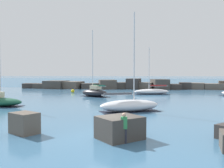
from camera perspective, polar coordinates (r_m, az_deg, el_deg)
name	(u,v)px	position (r m, az deg, el deg)	size (l,w,h in m)	color
ground_plane	(105,138)	(15.41, -1.62, -12.26)	(600.00, 600.00, 0.00)	#3D6B8E
open_sea_beyond	(137,81)	(122.83, 5.66, 0.68)	(400.00, 116.00, 0.01)	#2D5B7F
breakwater_jetty	(135,85)	(62.51, 5.36, -0.25)	(59.00, 6.88, 2.57)	#383330
foreground_rocks	(184,132)	(15.17, 16.11, -10.50)	(17.44, 5.91, 1.37)	#423D38
sailboat_moored_0	(95,92)	(41.73, -4.01, -1.88)	(5.74, 4.85, 11.05)	black
sailboat_moored_1	(130,105)	(25.66, 4.04, -4.87)	(6.68, 4.66, 10.13)	white
sailboat_moored_2	(152,91)	(46.89, 9.03, -1.68)	(6.73, 3.10, 8.70)	white
mooring_buoy_orange_near	(73,91)	(50.28, -8.97, -1.60)	(0.69, 0.69, 0.89)	yellow
person_on_rocks	(124,126)	(14.07, 2.77, -9.66)	(0.36, 0.23, 1.72)	#282833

